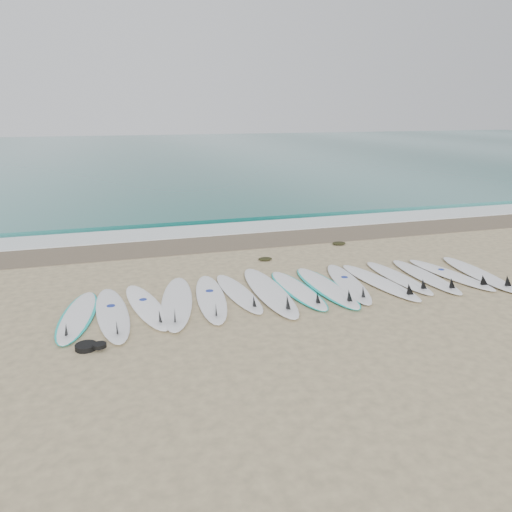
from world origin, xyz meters
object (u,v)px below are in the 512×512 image
object	(u,v)px
leash_coil	(89,346)
surfboard_14	(480,274)
surfboard_0	(77,316)
surfboard_7	(298,290)

from	to	relation	value
leash_coil	surfboard_14	bearing A→B (deg)	7.86
surfboard_14	leash_coil	size ratio (longest dim) A/B	5.55
surfboard_0	surfboard_7	size ratio (longest dim) A/B	1.00
surfboard_0	leash_coil	distance (m)	1.27
surfboard_7	leash_coil	distance (m)	4.14
surfboard_14	leash_coil	bearing A→B (deg)	-167.39
surfboard_0	surfboard_7	xyz separation A→B (m)	(4.13, 0.10, 0.00)
surfboard_7	surfboard_14	xyz separation A→B (m)	(4.09, -0.25, 0.01)
surfboard_7	leash_coil	world-z (taller)	surfboard_7
surfboard_14	leash_coil	world-z (taller)	surfboard_14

